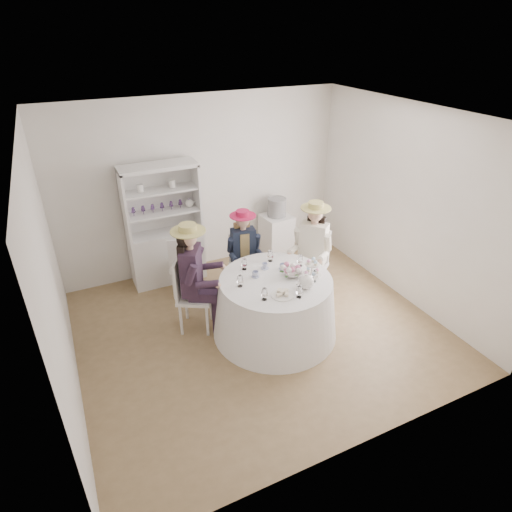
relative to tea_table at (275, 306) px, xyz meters
name	(u,v)px	position (x,y,z in m)	size (l,w,h in m)	color
ground	(259,329)	(-0.16, 0.13, -0.40)	(4.50, 4.50, 0.00)	brown
ceiling	(260,119)	(-0.16, 0.13, 2.30)	(4.50, 4.50, 0.00)	white
wall_back	(203,185)	(-0.16, 2.13, 0.95)	(4.50, 4.50, 0.00)	silver
wall_front	(369,337)	(-0.16, -1.87, 0.95)	(4.50, 4.50, 0.00)	silver
wall_left	(52,281)	(-2.41, 0.13, 0.95)	(4.50, 4.50, 0.00)	silver
wall_right	(407,206)	(2.09, 0.13, 0.95)	(4.50, 4.50, 0.00)	silver
tea_table	(275,306)	(0.00, 0.00, 0.00)	(1.59, 1.59, 0.80)	white
hutch	(166,241)	(-0.88, 1.88, 0.26)	(1.17, 0.61, 1.84)	silver
side_table	(276,235)	(1.01, 1.88, -0.04)	(0.46, 0.46, 0.72)	silver
hatbox	(277,207)	(1.01, 1.88, 0.47)	(0.31, 0.31, 0.31)	black
guest_left	(193,272)	(-0.88, 0.53, 0.44)	(0.64, 0.58, 1.49)	silver
guest_mid	(244,248)	(0.02, 1.03, 0.34)	(0.49, 0.51, 1.31)	silver
guest_right	(313,245)	(0.87, 0.54, 0.42)	(0.62, 0.60, 1.46)	silver
spare_chair	(183,264)	(-0.79, 1.33, 0.12)	(0.50, 0.50, 0.97)	silver
teacup_a	(255,274)	(-0.20, 0.16, 0.44)	(0.09, 0.09, 0.07)	white
teacup_b	(265,266)	(-0.01, 0.29, 0.44)	(0.07, 0.07, 0.07)	white
teacup_c	(283,267)	(0.19, 0.18, 0.44)	(0.08, 0.08, 0.06)	white
flower_bowl	(293,274)	(0.23, -0.02, 0.43)	(0.23, 0.23, 0.06)	white
flower_arrangement	(291,269)	(0.20, 0.00, 0.49)	(0.19, 0.19, 0.07)	#D46A95
table_teapot	(307,282)	(0.24, -0.32, 0.48)	(0.25, 0.18, 0.19)	white
sandwich_plate	(282,294)	(-0.09, -0.34, 0.42)	(0.27, 0.27, 0.06)	white
cupcake_stand	(312,269)	(0.45, -0.11, 0.48)	(0.24, 0.24, 0.22)	white
stemware_set	(276,274)	(0.00, 0.00, 0.48)	(0.97, 0.97, 0.15)	white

